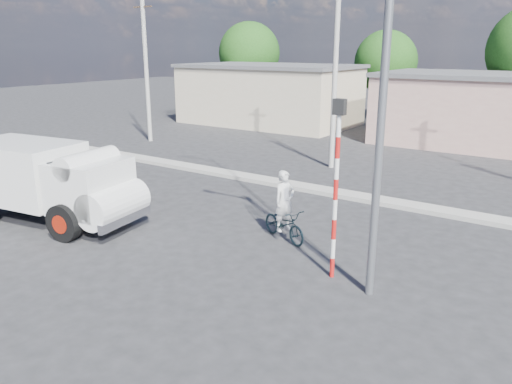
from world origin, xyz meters
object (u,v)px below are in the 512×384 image
Objects in this scene: bicycle at (284,224)px; streetlight at (377,73)px; truck at (50,180)px; cyclist at (284,211)px; traffic_pole at (336,175)px.

bicycle is 5.77m from streetlight.
truck reaches higher than cyclist.
streetlight is at bearing -95.74° from bicycle.
truck reaches higher than bicycle.
traffic_pole is (9.20, 1.46, 1.20)m from truck.
bicycle is 0.21× the size of streetlight.
traffic_pole is at bearing 162.27° from streetlight.
truck is 10.81m from streetlight.
truck is 0.71× the size of streetlight.
streetlight is at bearing -1.90° from truck.
traffic_pole reaches higher than truck.
traffic_pole is 0.48× the size of streetlight.
cyclist is at bearing 151.55° from streetlight.
bicycle is at bearing 0.00° from cyclist.
cyclist is 5.46m from streetlight.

